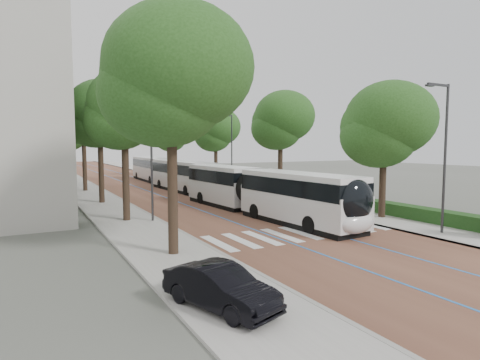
{
  "coord_description": "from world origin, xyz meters",
  "views": [
    {
      "loc": [
        -13.22,
        -16.68,
        4.9
      ],
      "look_at": [
        0.41,
        8.38,
        2.4
      ],
      "focal_mm": 30.0,
      "sensor_mm": 36.0,
      "label": 1
    }
  ],
  "objects": [
    {
      "name": "ground",
      "position": [
        0.0,
        0.0,
        0.0
      ],
      "size": [
        160.0,
        160.0,
        0.0
      ],
      "primitive_type": "plane",
      "color": "#51544C",
      "rests_on": "ground"
    },
    {
      "name": "road",
      "position": [
        0.0,
        40.0,
        0.01
      ],
      "size": [
        11.0,
        140.0,
        0.02
      ],
      "primitive_type": "cube",
      "color": "brown",
      "rests_on": "ground"
    },
    {
      "name": "sidewalk_left",
      "position": [
        -7.5,
        40.0,
        0.06
      ],
      "size": [
        4.0,
        140.0,
        0.12
      ],
      "primitive_type": "cube",
      "color": "#98948F",
      "rests_on": "ground"
    },
    {
      "name": "sidewalk_right",
      "position": [
        7.5,
        40.0,
        0.06
      ],
      "size": [
        4.0,
        140.0,
        0.12
      ],
      "primitive_type": "cube",
      "color": "#98948F",
      "rests_on": "ground"
    },
    {
      "name": "kerb_left",
      "position": [
        -5.6,
        40.0,
        0.06
      ],
      "size": [
        0.2,
        140.0,
        0.14
      ],
      "primitive_type": "cube",
      "color": "gray",
      "rests_on": "ground"
    },
    {
      "name": "kerb_right",
      "position": [
        5.6,
        40.0,
        0.06
      ],
      "size": [
        0.2,
        140.0,
        0.14
      ],
      "primitive_type": "cube",
      "color": "gray",
      "rests_on": "ground"
    },
    {
      "name": "zebra_crossing",
      "position": [
        0.2,
        1.0,
        0.03
      ],
      "size": [
        10.55,
        3.6,
        0.01
      ],
      "color": "silver",
      "rests_on": "ground"
    },
    {
      "name": "lane_line_left",
      "position": [
        -1.6,
        40.0,
        0.02
      ],
      "size": [
        0.12,
        126.0,
        0.01
      ],
      "primitive_type": "cube",
      "color": "#256AB9",
      "rests_on": "road"
    },
    {
      "name": "lane_line_right",
      "position": [
        1.6,
        40.0,
        0.02
      ],
      "size": [
        0.12,
        126.0,
        0.01
      ],
      "primitive_type": "cube",
      "color": "#256AB9",
      "rests_on": "road"
    },
    {
      "name": "hedge",
      "position": [
        9.1,
        0.0,
        0.52
      ],
      "size": [
        1.2,
        14.0,
        0.8
      ],
      "primitive_type": "cube",
      "color": "#173E15",
      "rests_on": "sidewalk_right"
    },
    {
      "name": "streetlight_near",
      "position": [
        6.62,
        -3.0,
        4.82
      ],
      "size": [
        1.82,
        0.2,
        8.0
      ],
      "color": "#303133",
      "rests_on": "sidewalk_right"
    },
    {
      "name": "streetlight_far",
      "position": [
        6.62,
        22.0,
        4.82
      ],
      "size": [
        1.82,
        0.2,
        8.0
      ],
      "color": "#303133",
      "rests_on": "sidewalk_right"
    },
    {
      "name": "lamp_post_left",
      "position": [
        -6.1,
        8.0,
        4.12
      ],
      "size": [
        0.14,
        0.14,
        8.0
      ],
      "primitive_type": "cylinder",
      "color": "#303133",
      "rests_on": "sidewalk_left"
    },
    {
      "name": "trees_left",
      "position": [
        -7.5,
        22.99,
        7.23
      ],
      "size": [
        6.43,
        61.04,
        10.32
      ],
      "color": "black",
      "rests_on": "ground"
    },
    {
      "name": "trees_right",
      "position": [
        7.7,
        22.03,
        6.43
      ],
      "size": [
        5.86,
        47.85,
        9.28
      ],
      "color": "black",
      "rests_on": "ground"
    },
    {
      "name": "lead_bus",
      "position": [
        1.38,
        6.84,
        1.63
      ],
      "size": [
        3.62,
        18.51,
        3.2
      ],
      "rotation": [
        0.0,
        0.0,
        0.06
      ],
      "color": "black",
      "rests_on": "ground"
    },
    {
      "name": "bus_queued_0",
      "position": [
        1.68,
        23.0,
        1.62
      ],
      "size": [
        3.07,
        12.5,
        3.2
      ],
      "rotation": [
        0.0,
        0.0,
        0.05
      ],
      "color": "silver",
      "rests_on": "ground"
    },
    {
      "name": "bus_queued_1",
      "position": [
        2.24,
        36.47,
        1.62
      ],
      "size": [
        2.81,
        12.45,
        3.2
      ],
      "rotation": [
        0.0,
        0.0,
        -0.02
      ],
      "color": "silver",
      "rests_on": "ground"
    },
    {
      "name": "parked_car",
      "position": [
        -8.29,
        -6.4,
        0.76
      ],
      "size": [
        2.5,
        4.09,
        1.27
      ],
      "primitive_type": "imported",
      "rotation": [
        0.0,
        0.0,
        0.32
      ],
      "color": "black",
      "rests_on": "sidewalk_left"
    }
  ]
}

